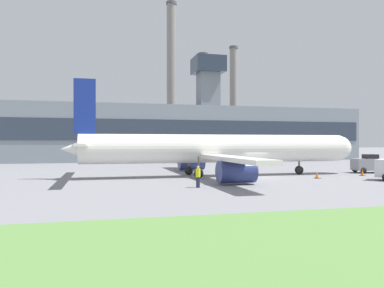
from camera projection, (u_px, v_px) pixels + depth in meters
name	position (u px, v px, depth m)	size (l,w,h in m)	color
ground_plane	(259.00, 177.00, 37.91)	(400.00, 400.00, 0.00)	gray
terminal_building	(182.00, 132.00, 74.17)	(74.04, 10.68, 20.74)	gray
smokestack_left	(171.00, 78.00, 108.33)	(3.07, 3.07, 44.31)	gray
smokestack_right	(203.00, 104.00, 109.72)	(3.01, 3.01, 29.81)	gray
smokestack_far	(234.00, 100.00, 110.69)	(2.61, 2.61, 32.03)	gray
airplane	(215.00, 150.00, 39.00)	(31.43, 29.43, 9.64)	white
pushback_tug	(370.00, 164.00, 43.39)	(4.12, 3.03, 2.15)	gray
ground_crew_person	(198.00, 177.00, 29.06)	(0.53, 0.53, 1.70)	#23283D
traffic_cone_near_nose	(317.00, 176.00, 36.71)	(0.55, 0.55, 0.58)	black
traffic_cone_wingtip	(362.00, 173.00, 39.54)	(0.50, 0.50, 0.70)	black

